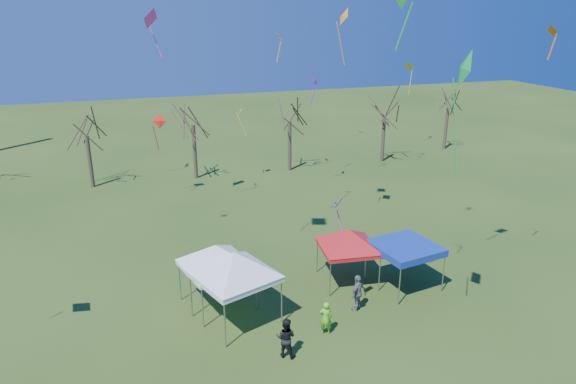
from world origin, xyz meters
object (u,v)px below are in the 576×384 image
object	(u,v)px
tree_1	(84,117)
tent_white_mid	(216,249)
tree_5	(450,94)
person_grey	(358,293)
tree_2	(192,105)
tree_3	(290,103)
tent_white_west	(234,257)
tent_red	(349,233)
person_dark	(286,338)
person_green	(326,318)
tent_blue	(405,248)
tree_4	(386,98)

from	to	relation	value
tree_1	tent_white_mid	distance (m)	22.02
tree_5	person_grey	bearing A→B (deg)	-131.40
tree_2	tree_3	world-z (taller)	tree_2
tree_3	tent_white_west	distance (m)	24.20
tree_5	person_grey	xyz separation A→B (m)	(-21.95, -24.89, -4.80)
tent_red	tree_2	bearing A→B (deg)	103.21
tree_3	person_dark	world-z (taller)	tree_3
tree_2	tent_white_mid	size ratio (longest dim) A/B	2.01
tree_3	tree_1	bearing A→B (deg)	177.94
tree_3	tree_2	bearing A→B (deg)	177.73
tree_1	person_green	size ratio (longest dim) A/B	4.76
tent_white_mid	tent_white_west	bearing A→B (deg)	-70.34
tent_white_west	person_green	distance (m)	4.88
tree_5	tree_1	bearing A→B (deg)	-177.65
tree_2	person_dark	bearing A→B (deg)	-90.48
tent_blue	person_green	distance (m)	6.20
tree_1	tent_blue	bearing A→B (deg)	-54.51
tent_white_mid	person_green	bearing A→B (deg)	-43.57
tree_3	tent_red	bearing A→B (deg)	-100.05
tree_3	person_grey	xyz separation A→B (m)	(-4.26, -22.87, -5.15)
tent_red	person_dark	distance (m)	7.31
tent_red	person_dark	xyz separation A→B (m)	(-5.03, -4.93, -1.93)
tree_5	person_grey	world-z (taller)	tree_5
tree_4	tent_blue	size ratio (longest dim) A/B	2.30
tent_red	tree_3	bearing A→B (deg)	79.95
tree_4	person_grey	world-z (taller)	tree_4
person_green	tree_2	bearing A→B (deg)	-69.02
tent_white_west	person_dark	distance (m)	4.25
tree_4	tent_white_west	size ratio (longest dim) A/B	1.84
person_dark	tent_red	bearing A→B (deg)	-102.18
tree_3	tree_4	bearing A→B (deg)	-0.26
tree_5	tent_white_west	distance (m)	36.62
tree_2	person_green	xyz separation A→B (m)	(1.96, -24.52, -5.50)
tent_blue	tree_2	bearing A→B (deg)	108.67
tent_white_mid	tent_blue	distance (m)	9.63
tree_1	tent_white_west	distance (m)	23.63
tent_white_mid	tent_blue	size ratio (longest dim) A/B	1.19
tree_2	tree_5	size ratio (longest dim) A/B	1.10
tree_4	tent_red	world-z (taller)	tree_4
tree_2	person_grey	distance (m)	24.17
tree_4	tent_blue	distance (m)	24.17
tree_2	person_dark	distance (m)	26.03
tree_3	tree_4	distance (m)	9.32
tree_3	tent_white_west	size ratio (longest dim) A/B	1.85
tent_red	person_green	bearing A→B (deg)	-125.63
tree_4	person_grey	xyz separation A→B (m)	(-13.58, -22.83, -5.13)
tree_1	person_dark	xyz separation A→B (m)	(8.19, -25.74, -4.91)
tent_blue	person_dark	bearing A→B (deg)	-154.80
tent_white_west	tent_white_mid	bearing A→B (deg)	109.66
tent_blue	tree_3	bearing A→B (deg)	87.34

